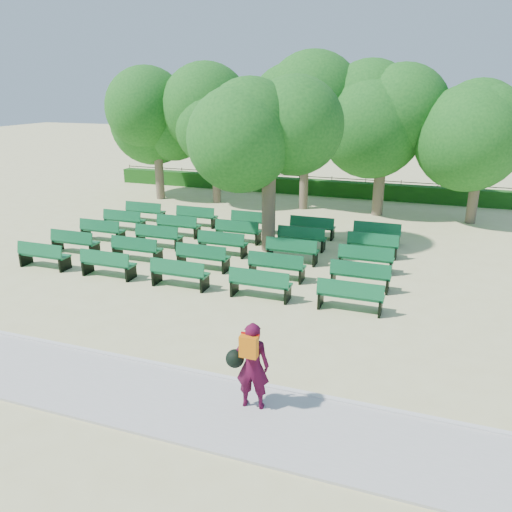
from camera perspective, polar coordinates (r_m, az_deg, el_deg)
The scene contains 9 objects.
ground at distance 17.56m, azimuth -3.90°, elevation -1.84°, with size 120.00×120.00×0.00m, color #C9C485.
paving at distance 11.82m, azimuth -18.54°, elevation -13.65°, with size 30.00×2.20×0.06m, color #B3B2AE.
curb at distance 12.59m, azimuth -15.35°, elevation -11.08°, with size 30.00×0.12×0.10m, color silver.
hedge at distance 30.34m, azimuth 6.60°, elevation 7.82°, with size 26.00×0.70×0.90m, color #184F14.
fence at distance 30.81m, azimuth 6.74°, elevation 7.13°, with size 26.00×0.10×1.02m, color black, non-canonical shape.
tree_line at distance 26.64m, azimuth 4.60°, elevation 5.35°, with size 21.80×6.80×7.04m, color #1C5F1B, non-canonical shape.
bench_array at distance 19.34m, azimuth -3.78°, elevation 0.45°, with size 1.91×0.61×1.20m.
tree_among at distance 18.98m, azimuth 1.52°, elevation 13.92°, with size 4.57×4.57×6.65m.
person at distance 10.01m, azimuth -0.58°, elevation -12.27°, with size 0.89×0.55×1.85m.
Camera 1 is at (6.57, -15.06, 6.19)m, focal length 35.00 mm.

